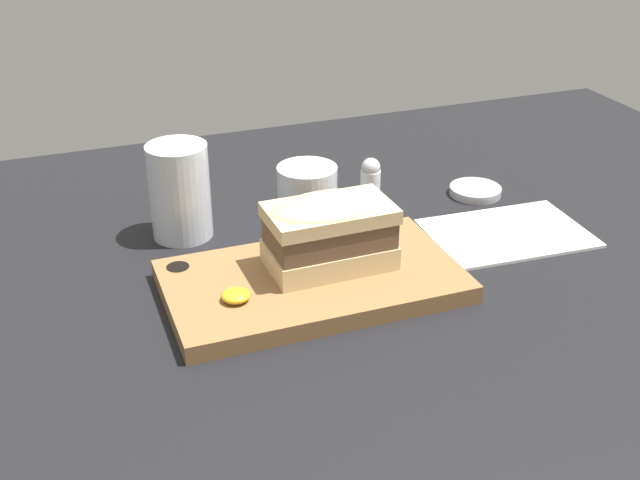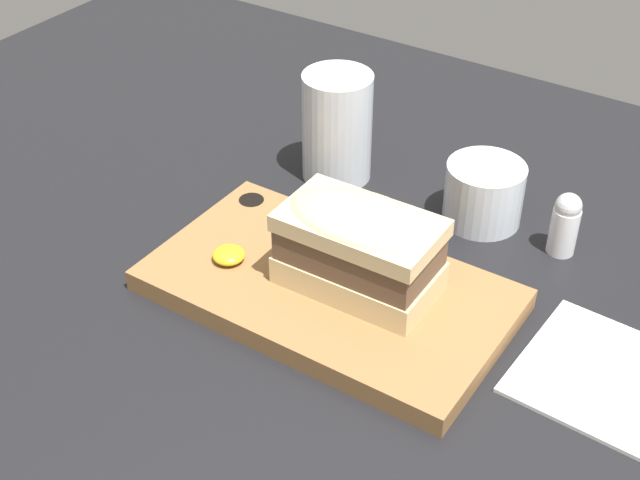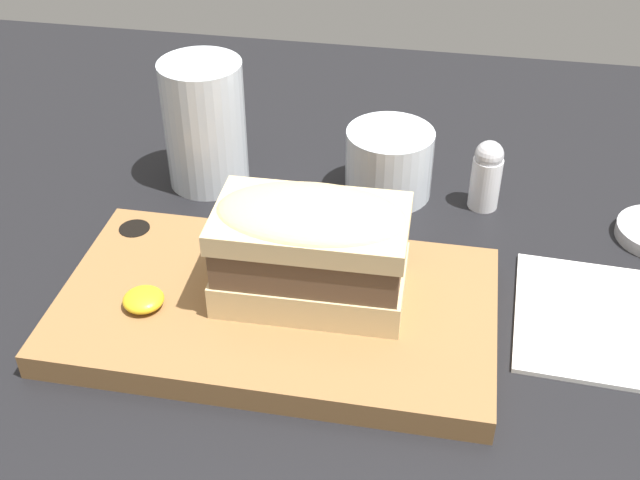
# 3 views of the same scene
# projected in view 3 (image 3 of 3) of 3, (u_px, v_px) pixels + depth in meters

# --- Properties ---
(dining_table) EXTENTS (1.51, 1.00, 0.02)m
(dining_table) POSITION_uv_depth(u_px,v_px,m) (326.00, 301.00, 0.66)
(dining_table) COLOR black
(dining_table) RESTS_ON ground
(serving_board) EXTENTS (0.34, 0.19, 0.02)m
(serving_board) POSITION_uv_depth(u_px,v_px,m) (276.00, 309.00, 0.62)
(serving_board) COLOR olive
(serving_board) RESTS_ON dining_table
(sandwich) EXTENTS (0.14, 0.08, 0.09)m
(sandwich) POSITION_uv_depth(u_px,v_px,m) (311.00, 246.00, 0.59)
(sandwich) COLOR #DBBC84
(sandwich) RESTS_ON serving_board
(mustard_dollop) EXTENTS (0.03, 0.03, 0.01)m
(mustard_dollop) POSITION_uv_depth(u_px,v_px,m) (143.00, 299.00, 0.61)
(mustard_dollop) COLOR gold
(mustard_dollop) RESTS_ON serving_board
(water_glass) EXTENTS (0.08, 0.08, 0.12)m
(water_glass) POSITION_uv_depth(u_px,v_px,m) (206.00, 132.00, 0.76)
(water_glass) COLOR silver
(water_glass) RESTS_ON dining_table
(wine_glass) EXTENTS (0.08, 0.08, 0.07)m
(wine_glass) POSITION_uv_depth(u_px,v_px,m) (389.00, 164.00, 0.76)
(wine_glass) COLOR silver
(wine_glass) RESTS_ON dining_table
(salt_shaker) EXTENTS (0.03, 0.03, 0.07)m
(salt_shaker) POSITION_uv_depth(u_px,v_px,m) (487.00, 174.00, 0.74)
(salt_shaker) COLOR white
(salt_shaker) RESTS_ON dining_table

